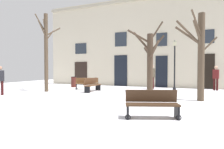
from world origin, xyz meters
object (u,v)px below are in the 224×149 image
(tree_near_facade, at_px, (200,53))
(bench_back_to_back_right, at_px, (87,83))
(tree_right_of_center, at_px, (150,59))
(person_by_shop_door, at_px, (152,75))
(litter_bin, at_px, (74,82))
(person_crossing_plaza, at_px, (216,77))
(bench_facing_shops, at_px, (152,104))
(streetlamp, at_px, (175,59))
(bench_near_lamp, at_px, (92,85))
(tree_foreground, at_px, (46,49))
(person_strolling, at_px, (0,79))

(tree_near_facade, height_order, bench_back_to_back_right, tree_near_facade)
(tree_right_of_center, distance_m, person_by_shop_door, 2.61)
(litter_bin, height_order, person_crossing_plaza, person_crossing_plaza)
(bench_facing_shops, bearing_deg, tree_right_of_center, 82.03)
(streetlamp, height_order, person_crossing_plaza, streetlamp)
(streetlamp, height_order, bench_back_to_back_right, streetlamp)
(bench_near_lamp, height_order, person_by_shop_door, person_by_shop_door)
(streetlamp, height_order, litter_bin, streetlamp)
(tree_foreground, height_order, litter_bin, tree_foreground)
(tree_near_facade, distance_m, person_by_shop_door, 5.84)
(bench_near_lamp, relative_size, bench_facing_shops, 1.04)
(tree_near_facade, xyz_separation_m, bench_near_lamp, (-6.54, 1.41, -1.79))
(bench_near_lamp, xyz_separation_m, person_by_shop_door, (3.42, 3.38, 0.56))
(tree_right_of_center, distance_m, person_crossing_plaza, 5.17)
(tree_right_of_center, bearing_deg, tree_near_facade, -40.48)
(tree_near_facade, height_order, streetlamp, tree_near_facade)
(tree_foreground, relative_size, tree_near_facade, 1.27)
(tree_foreground, height_order, person_crossing_plaza, tree_foreground)
(tree_right_of_center, xyz_separation_m, bench_near_lamp, (-3.66, -1.05, -1.73))
(bench_near_lamp, relative_size, person_by_shop_door, 0.96)
(bench_near_lamp, distance_m, person_strolling, 5.46)
(tree_foreground, distance_m, litter_bin, 4.13)
(tree_foreground, bearing_deg, tree_near_facade, -1.88)
(tree_foreground, relative_size, litter_bin, 6.08)
(bench_near_lamp, height_order, person_crossing_plaza, person_crossing_plaza)
(litter_bin, xyz_separation_m, bench_back_to_back_right, (1.85, -1.00, 0.01))
(person_by_shop_door, distance_m, person_strolling, 10.24)
(tree_near_facade, relative_size, person_crossing_plaza, 2.38)
(tree_right_of_center, height_order, bench_near_lamp, tree_right_of_center)
(tree_right_of_center, bearing_deg, bench_facing_shops, -78.00)
(litter_bin, distance_m, person_by_shop_door, 6.49)
(streetlamp, relative_size, bench_facing_shops, 2.10)
(person_crossing_plaza, relative_size, person_strolling, 1.03)
(person_crossing_plaza, bearing_deg, litter_bin, 27.17)
(bench_back_to_back_right, bearing_deg, tree_foreground, -159.35)
(person_crossing_plaza, bearing_deg, tree_foreground, 43.40)
(tree_right_of_center, height_order, person_crossing_plaza, tree_right_of_center)
(litter_bin, relative_size, bench_near_lamp, 0.49)
(bench_back_to_back_right, bearing_deg, tree_right_of_center, -33.65)
(tree_near_facade, bearing_deg, bench_near_lamp, 167.85)
(bench_near_lamp, xyz_separation_m, person_crossing_plaza, (7.78, 3.91, 0.51))
(tree_near_facade, bearing_deg, bench_back_to_back_right, 160.88)
(tree_right_of_center, xyz_separation_m, litter_bin, (-6.60, 1.19, -1.75))
(tree_foreground, xyz_separation_m, person_crossing_plaza, (10.69, 5.01, -1.90))
(tree_near_facade, relative_size, tree_right_of_center, 0.90)
(tree_near_facade, bearing_deg, person_strolling, -168.25)
(bench_back_to_back_right, relative_size, person_crossing_plaza, 0.97)
(person_strolling, bearing_deg, bench_back_to_back_right, 178.72)
(tree_near_facade, height_order, litter_bin, tree_near_facade)
(tree_near_facade, height_order, bench_facing_shops, tree_near_facade)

